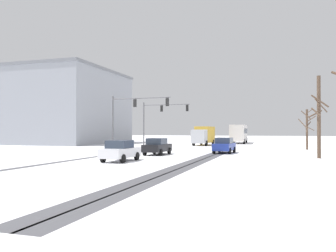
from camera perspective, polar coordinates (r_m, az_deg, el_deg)
The scene contains 14 objects.
wheel_track_left_lane at distance 29.25m, azimuth -14.73°, elevation -5.37°, with size 0.73×36.37×0.01m, color #4C4C51.
wheel_track_right_lane at distance 25.35m, azimuth 5.13°, elevation -6.10°, with size 0.87×36.37×0.01m, color #4C4C51.
wheel_track_center at distance 25.53m, azimuth 3.39°, elevation -6.07°, with size 0.94×36.37×0.01m, color #4C4C51.
sidewalk_kerb_right at distance 23.11m, azimuth 18.32°, elevation -6.45°, with size 4.00×36.37×0.12m, color white.
traffic_signal_far_left at distance 49.97m, azimuth -1.40°, elevation 1.91°, with size 7.03×0.39×6.50m.
traffic_signal_near_left at distance 40.39m, azimuth -5.90°, elevation 2.57°, with size 7.47×0.78×6.50m.
car_blue_lead at distance 36.46m, azimuth 9.29°, elevation -3.18°, with size 2.02×4.19×1.62m.
car_black_second at distance 33.77m, azimuth -1.81°, elevation -3.39°, with size 1.89×4.13×1.62m.
car_white_third at distance 26.78m, azimuth -7.90°, elevation -4.07°, with size 1.87×4.12×1.62m.
bus_oncoming at distance 65.18m, azimuth 11.66°, elevation -1.07°, with size 2.91×11.07×3.38m.
box_truck_delivery at distance 55.72m, azimuth 5.91°, elevation -1.50°, with size 2.52×7.48×3.02m.
bare_tree_sidewalk_mid at distance 31.99m, azimuth 23.68°, elevation 1.54°, with size 1.54×1.58×7.05m.
bare_tree_sidewalk_far at distance 45.99m, azimuth 22.02°, elevation -0.25°, with size 2.09×2.09×5.12m.
office_building_far_left_block at distance 67.28m, azimuth -16.91°, elevation 2.97°, with size 19.07×21.23×13.37m.
Camera 1 is at (9.91, -8.11, 2.37)m, focal length 36.83 mm.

